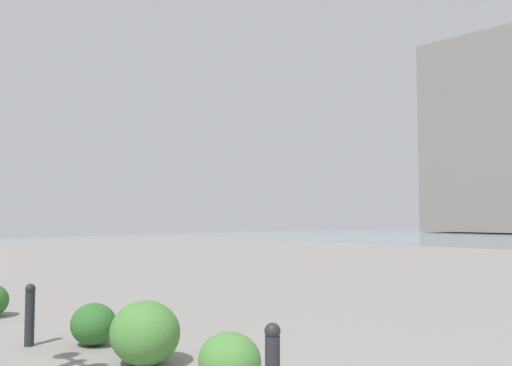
{
  "coord_description": "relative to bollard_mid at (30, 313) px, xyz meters",
  "views": [
    {
      "loc": [
        -1.87,
        1.97,
        1.67
      ],
      "look_at": [
        6.81,
        -6.31,
        2.41
      ],
      "focal_mm": 38.14,
      "sensor_mm": 36.0,
      "label": 1
    }
  ],
  "objects": [
    {
      "name": "shrub_tall",
      "position": [
        -3.13,
        -0.71,
        -0.14
      ],
      "size": [
        0.65,
        0.58,
        0.55
      ],
      "color": "#477F38",
      "rests_on": "ground"
    },
    {
      "name": "bollard_mid",
      "position": [
        0.0,
        0.0,
        0.0
      ],
      "size": [
        0.13,
        0.13,
        0.8
      ],
      "color": "#232328",
      "rests_on": "ground"
    },
    {
      "name": "shrub_wide",
      "position": [
        -1.81,
        -0.59,
        -0.06
      ],
      "size": [
        0.84,
        0.76,
        0.72
      ],
      "color": "#477F38",
      "rests_on": "ground"
    },
    {
      "name": "shrub_low",
      "position": [
        -0.53,
        -0.62,
        -0.15
      ],
      "size": [
        0.64,
        0.57,
        0.54
      ],
      "color": "#2D6628",
      "rests_on": "ground"
    }
  ]
}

